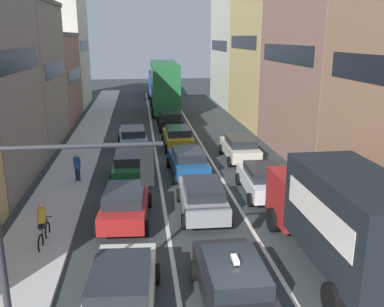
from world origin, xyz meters
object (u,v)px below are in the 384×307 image
at_px(traffic_light_pole, 58,219).
at_px(sedan_left_lane_fourth, 133,137).
at_px(sedan_right_lane_behind_truck, 263,179).
at_px(taxi_centre_lane_front, 233,282).
at_px(sedan_centre_lane_fifth, 170,120).
at_px(wagon_right_lane_far, 240,148).
at_px(bus_mid_queue_primary, 164,85).
at_px(sedan_left_lane_third, 130,164).
at_px(removalist_box_truck, 340,214).
at_px(sedan_centre_lane_second, 202,197).
at_px(hatchback_centre_lane_third, 188,161).
at_px(cyclist_on_sidewalk, 43,225).
at_px(wagon_left_lane_second, 125,203).
at_px(bus_far_queue_secondary, 158,82).
at_px(sedan_left_lane_front, 121,289).
at_px(coupe_centre_lane_fourth, 178,137).
at_px(pedestrian_mid_sidewalk, 77,166).

height_order(traffic_light_pole, sedan_left_lane_fourth, traffic_light_pole).
bearing_deg(sedan_right_lane_behind_truck, taxi_centre_lane_front, 160.46).
xyz_separation_m(traffic_light_pole, sedan_centre_lane_fifth, (4.32, 26.14, -3.02)).
distance_m(sedan_right_lane_behind_truck, wagon_right_lane_far, 6.11).
distance_m(sedan_left_lane_fourth, bus_mid_queue_primary, 14.92).
xyz_separation_m(sedan_left_lane_third, bus_mid_queue_primary, (3.20, 20.89, 2.03)).
relative_size(removalist_box_truck, sedan_left_lane_fourth, 1.75).
height_order(sedan_centre_lane_second, wagon_right_lane_far, same).
xyz_separation_m(sedan_centre_lane_second, hatchback_centre_lane_third, (0.00, 5.47, 0.00)).
height_order(taxi_centre_lane_front, cyclist_on_sidewalk, cyclist_on_sidewalk).
bearing_deg(sedan_centre_lane_second, sedan_centre_lane_fifth, 1.61).
distance_m(removalist_box_truck, wagon_left_lane_second, 8.56).
height_order(sedan_left_lane_third, bus_far_queue_secondary, bus_far_queue_secondary).
height_order(sedan_left_lane_front, coupe_centre_lane_fourth, same).
bearing_deg(removalist_box_truck, bus_far_queue_secondary, 4.75).
relative_size(taxi_centre_lane_front, sedan_left_lane_fourth, 0.98).
relative_size(removalist_box_truck, coupe_centre_lane_fourth, 1.78).
distance_m(sedan_left_lane_front, sedan_left_lane_third, 11.79).
bearing_deg(coupe_centre_lane_fourth, pedestrian_mid_sidewalk, 137.02).
bearing_deg(sedan_centre_lane_second, pedestrian_mid_sidewalk, 52.40).
bearing_deg(pedestrian_mid_sidewalk, sedan_left_lane_fourth, 21.20).
relative_size(sedan_right_lane_behind_truck, wagon_right_lane_far, 1.01).
bearing_deg(cyclist_on_sidewalk, wagon_right_lane_far, -42.53).
relative_size(sedan_left_lane_front, sedan_right_lane_behind_truck, 1.01).
xyz_separation_m(removalist_box_truck, sedan_centre_lane_fifth, (-3.83, 22.71, -1.18)).
bearing_deg(taxi_centre_lane_front, coupe_centre_lane_fourth, -0.11).
bearing_deg(sedan_left_lane_third, pedestrian_mid_sidewalk, 98.02).
height_order(traffic_light_pole, hatchback_centre_lane_third, traffic_light_pole).
bearing_deg(sedan_centre_lane_fifth, pedestrian_mid_sidewalk, 155.43).
xyz_separation_m(hatchback_centre_lane_third, bus_far_queue_secondary, (-0.02, 33.50, 0.96)).
bearing_deg(cyclist_on_sidewalk, sedan_centre_lane_second, -69.55).
height_order(sedan_left_lane_third, sedan_centre_lane_fifth, same).
distance_m(sedan_left_lane_third, sedan_left_lane_fourth, 6.45).
xyz_separation_m(sedan_centre_lane_fifth, sedan_right_lane_behind_truck, (3.35, -15.81, 0.00)).
height_order(sedan_left_lane_fourth, bus_far_queue_secondary, bus_far_queue_secondary).
distance_m(sedan_centre_lane_second, bus_far_queue_secondary, 38.98).
relative_size(removalist_box_truck, sedan_centre_lane_fifth, 1.79).
distance_m(removalist_box_truck, sedan_left_lane_third, 12.43).
xyz_separation_m(bus_far_queue_secondary, pedestrian_mid_sidewalk, (-5.97, -34.12, -0.81)).
xyz_separation_m(sedan_left_lane_fourth, bus_mid_queue_primary, (3.12, 14.45, 2.03)).
bearing_deg(coupe_centre_lane_fourth, traffic_light_pole, 166.68).
relative_size(hatchback_centre_lane_third, bus_mid_queue_primary, 0.42).
height_order(sedan_left_lane_front, sedan_left_lane_third, same).
bearing_deg(cyclist_on_sidewalk, taxi_centre_lane_front, -124.02).
height_order(sedan_centre_lane_fifth, wagon_right_lane_far, same).
bearing_deg(sedan_left_lane_front, sedan_left_lane_third, 3.61).
xyz_separation_m(wagon_right_lane_far, pedestrian_mid_sidewalk, (-9.60, -3.17, 0.15)).
distance_m(taxi_centre_lane_front, wagon_left_lane_second, 7.04).
height_order(wagon_left_lane_second, sedan_centre_lane_fifth, same).
bearing_deg(sedan_left_lane_third, sedan_right_lane_behind_truck, -116.98).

